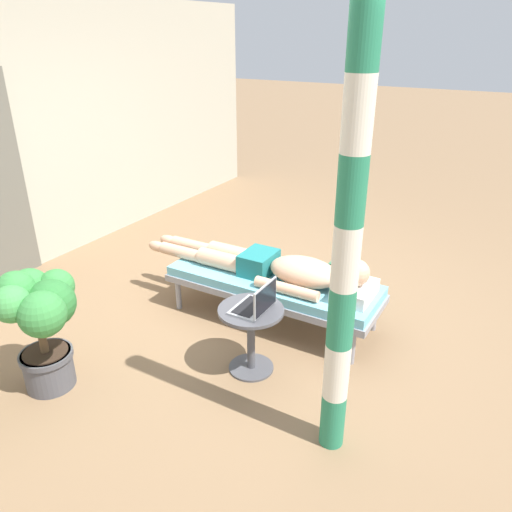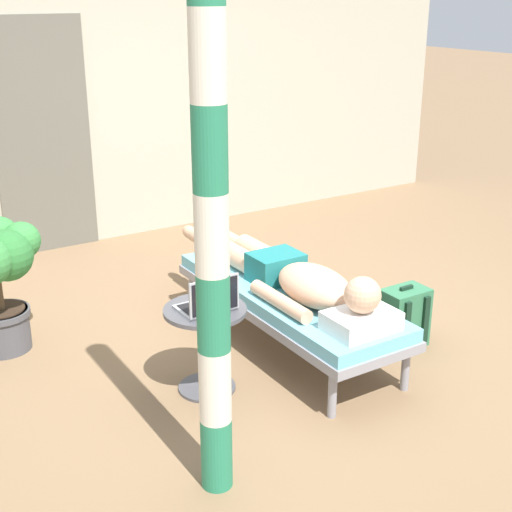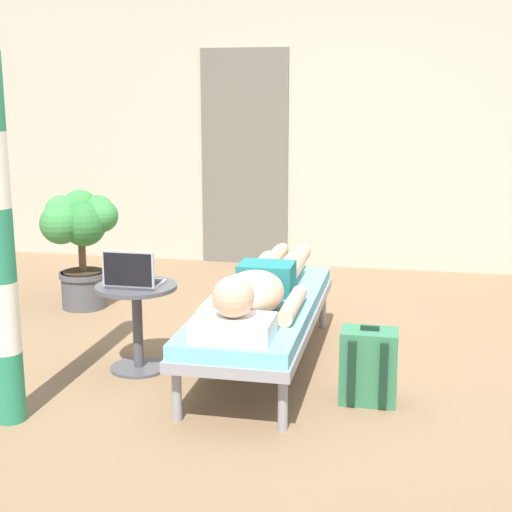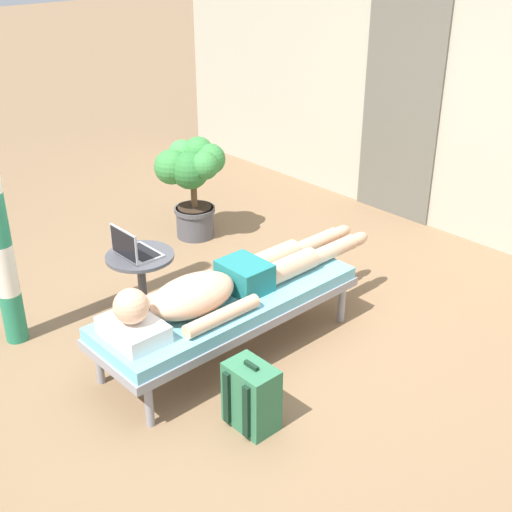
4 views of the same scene
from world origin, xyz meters
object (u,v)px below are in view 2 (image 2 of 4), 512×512
at_px(backpack, 404,318).
at_px(porch_post, 212,234).
at_px(side_table, 206,335).
at_px(person_reclining, 292,276).
at_px(lounge_chair, 288,298).
at_px(laptop, 209,302).

height_order(backpack, porch_post, porch_post).
distance_m(side_table, backpack, 1.40).
xyz_separation_m(person_reclining, backpack, (0.66, -0.35, -0.32)).
height_order(lounge_chair, backpack, backpack).
xyz_separation_m(laptop, backpack, (1.38, -0.14, -0.39)).
height_order(person_reclining, side_table, person_reclining).
bearing_deg(side_table, laptop, -90.00).
xyz_separation_m(person_reclining, laptop, (-0.71, -0.20, 0.07)).
bearing_deg(person_reclining, lounge_chair, 90.00).
distance_m(side_table, laptop, 0.23).
height_order(lounge_chair, laptop, laptop).
bearing_deg(person_reclining, laptop, -164.14).
bearing_deg(backpack, person_reclining, 152.32).
bearing_deg(side_table, person_reclining, 11.99).
bearing_deg(laptop, side_table, 90.00).
xyz_separation_m(lounge_chair, person_reclining, (-0.00, -0.05, 0.17)).
bearing_deg(backpack, side_table, 171.94).
bearing_deg(porch_post, side_table, 64.58).
distance_m(lounge_chair, laptop, 0.79).
relative_size(person_reclining, laptop, 7.00).
bearing_deg(porch_post, lounge_chair, 42.43).
bearing_deg(porch_post, person_reclining, 41.04).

